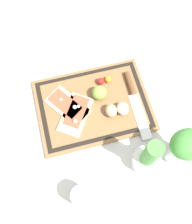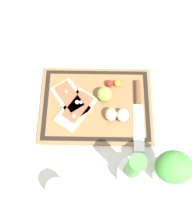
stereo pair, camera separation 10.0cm
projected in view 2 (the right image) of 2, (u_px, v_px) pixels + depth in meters
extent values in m
plane|color=silver|center=(96.00, 106.00, 1.05)|extent=(6.00, 6.00, 0.00)
cube|color=brown|center=(96.00, 105.00, 1.04)|extent=(0.45, 0.33, 0.01)
cube|color=black|center=(96.00, 104.00, 1.04)|extent=(0.42, 0.30, 0.00)
cube|color=brown|center=(96.00, 104.00, 1.03)|extent=(0.38, 0.27, 0.00)
cube|color=beige|center=(71.00, 99.00, 1.04)|extent=(0.17, 0.19, 0.01)
cube|color=#D14C33|center=(69.00, 96.00, 1.04)|extent=(0.13, 0.15, 0.00)
sphere|color=silver|center=(77.00, 102.00, 1.02)|extent=(0.02, 0.02, 0.02)
sphere|color=silver|center=(66.00, 92.00, 1.04)|extent=(0.01, 0.01, 0.01)
cube|color=beige|center=(76.00, 110.00, 1.02)|extent=(0.17, 0.19, 0.01)
cube|color=#D14C33|center=(78.00, 107.00, 1.02)|extent=(0.13, 0.14, 0.00)
sphere|color=silver|center=(73.00, 116.00, 1.00)|extent=(0.02, 0.02, 0.02)
sphere|color=silver|center=(81.00, 102.00, 1.02)|extent=(0.01, 0.01, 0.01)
cube|color=silver|center=(139.00, 127.00, 1.00)|extent=(0.04, 0.19, 0.00)
cylinder|color=brown|center=(138.00, 92.00, 1.04)|extent=(0.02, 0.10, 0.02)
ellipsoid|color=tan|center=(111.00, 114.00, 0.99)|extent=(0.05, 0.05, 0.05)
ellipsoid|color=beige|center=(123.00, 115.00, 0.99)|extent=(0.05, 0.05, 0.05)
sphere|color=#7FB742|center=(104.00, 94.00, 1.02)|extent=(0.06, 0.06, 0.06)
sphere|color=red|center=(109.00, 83.00, 1.05)|extent=(0.03, 0.03, 0.03)
sphere|color=orange|center=(117.00, 83.00, 1.05)|extent=(0.03, 0.03, 0.03)
cylinder|color=white|center=(131.00, 172.00, 0.92)|extent=(0.10, 0.10, 0.06)
cylinder|color=#47933D|center=(134.00, 167.00, 0.84)|extent=(0.05, 0.05, 0.18)
cylinder|color=silver|center=(58.00, 189.00, 0.89)|extent=(0.07, 0.07, 0.08)
cylinder|color=#B73323|center=(59.00, 190.00, 0.91)|extent=(0.06, 0.06, 0.03)
cylinder|color=silver|center=(56.00, 188.00, 0.84)|extent=(0.07, 0.07, 0.01)
cylinder|color=silver|center=(166.00, 172.00, 0.90)|extent=(0.07, 0.07, 0.11)
ellipsoid|color=#47933D|center=(174.00, 167.00, 0.80)|extent=(0.12, 0.10, 0.10)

